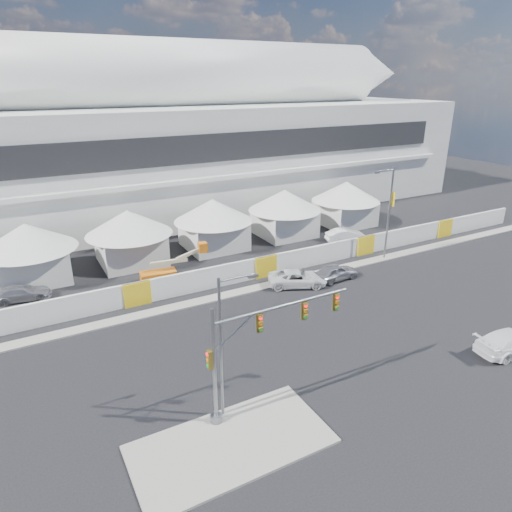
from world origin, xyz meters
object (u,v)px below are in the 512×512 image
pickup_curb (298,278)px  pickup_near (512,342)px  streetlight_curb (388,207)px  traffic_mast (247,351)px  streetlight_median (224,339)px  boom_lift (165,271)px  lot_car_c (22,293)px  lot_car_a (345,235)px  sedan_silver (335,272)px

pickup_curb → pickup_near: size_ratio=0.96×
pickup_near → pickup_curb: bearing=30.2°
pickup_curb → streetlight_curb: 12.28m
pickup_curb → traffic_mast: (-11.55, -12.47, 3.19)m
pickup_near → traffic_mast: traffic_mast is taller
streetlight_median → boom_lift: size_ratio=1.28×
pickup_near → streetlight_median: size_ratio=0.67×
pickup_curb → lot_car_c: pickup_curb is taller
lot_car_a → streetlight_median: (-23.97, -19.35, 4.06)m
pickup_curb → pickup_near: bearing=-132.0°
lot_car_c → traffic_mast: traffic_mast is taller
pickup_curb → traffic_mast: size_ratio=0.61×
traffic_mast → streetlight_curb: streetlight_curb is taller
traffic_mast → pickup_near: bearing=-10.2°
streetlight_median → streetlight_curb: size_ratio=0.86×
boom_lift → pickup_near: bearing=-46.1°
sedan_silver → streetlight_median: streetlight_median is taller
lot_car_c → lot_car_a: bearing=-84.4°
sedan_silver → lot_car_a: bearing=-46.1°
sedan_silver → pickup_near: size_ratio=0.81×
pickup_near → lot_car_a: (4.48, 23.03, -0.05)m
traffic_mast → boom_lift: (1.60, 19.36, -3.06)m
lot_car_a → lot_car_c: 32.96m
pickup_near → streetlight_median: bearing=86.2°
streetlight_median → lot_car_a: bearing=38.9°
sedan_silver → lot_car_a: size_ratio=0.98×
pickup_near → lot_car_a: bearing=-4.1°
traffic_mast → streetlight_curb: bearing=31.0°
lot_car_c → streetlight_median: 23.01m
sedan_silver → streetlight_median: (-16.48, -11.52, 4.05)m
streetlight_curb → pickup_curb: bearing=-173.8°
lot_car_c → streetlight_curb: streetlight_curb is taller
pickup_near → streetlight_curb: bearing=-7.9°
streetlight_curb → boom_lift: streetlight_curb is taller
streetlight_median → streetlight_curb: 27.41m
pickup_curb → lot_car_a: (11.28, 7.27, 0.01)m
lot_car_c → streetlight_median: (8.95, -20.78, 4.15)m
pickup_near → boom_lift: (-16.76, 22.65, 0.06)m
pickup_curb → streetlight_median: streetlight_median is taller
pickup_near → lot_car_c: 37.52m
streetlight_median → streetlight_curb: bearing=29.0°
pickup_near → traffic_mast: (-18.36, 3.29, 3.12)m
sedan_silver → streetlight_curb: bearing=-79.0°
sedan_silver → boom_lift: size_ratio=0.69×
pickup_curb → pickup_near: 17.16m
pickup_near → lot_car_c: bearing=56.2°
lot_car_a → streetlight_median: size_ratio=0.55×
streetlight_curb → pickup_near: bearing=-104.7°
sedan_silver → pickup_curb: bearing=79.2°
pickup_curb → streetlight_curb: bearing=-59.2°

